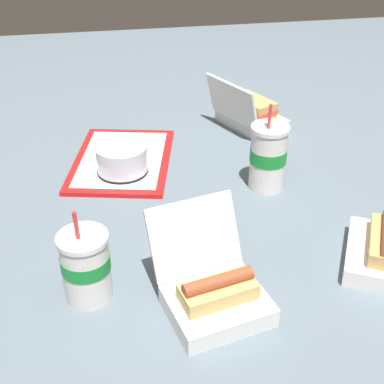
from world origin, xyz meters
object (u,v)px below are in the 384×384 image
cake_container (122,160)px  clamshell_hotdog_front (214,293)px  food_tray (122,160)px  ketchup_cup (120,146)px  clamshell_sandwich_right (250,114)px  soda_cup_corner (268,157)px  soda_cup_front (86,265)px  plastic_fork (154,151)px

cake_container → clamshell_hotdog_front: 0.55m
cake_container → food_tray: bearing=177.4°
clamshell_hotdog_front → ketchup_cup: bearing=-168.6°
ketchup_cup → clamshell_hotdog_front: (0.65, 0.13, 0.01)m
clamshell_sandwich_right → soda_cup_corner: size_ratio=1.13×
food_tray → soda_cup_front: bearing=-10.9°
clamshell_hotdog_front → clamshell_sandwich_right: bearing=159.9°
food_tray → plastic_fork: size_ratio=3.81×
cake_container → plastic_fork: cake_container is taller
soda_cup_front → soda_cup_corner: 0.56m
cake_container → clamshell_sandwich_right: 0.48m
cake_container → soda_cup_front: size_ratio=0.68×
soda_cup_corner → clamshell_hotdog_front: bearing=-28.9°
cake_container → soda_cup_front: bearing=-12.2°
food_tray → clamshell_hotdog_front: clamshell_hotdog_front is taller
plastic_fork → soda_cup_corner: (0.21, 0.26, 0.07)m
soda_cup_corner → plastic_fork: bearing=-129.2°
ketchup_cup → clamshell_hotdog_front: clamshell_hotdog_front is taller
ketchup_cup → clamshell_sandwich_right: size_ratio=0.15×
cake_container → soda_cup_corner: soda_cup_corner is taller
food_tray → soda_cup_corner: size_ratio=1.82×
plastic_fork → soda_cup_corner: 0.35m
cake_container → plastic_fork: size_ratio=1.25×
clamshell_hotdog_front → clamshell_sandwich_right: 0.82m
cake_container → soda_cup_front: 0.46m
cake_container → clamshell_sandwich_right: (-0.24, 0.41, -0.00)m
clamshell_sandwich_right → soda_cup_front: bearing=-36.7°
ketchup_cup → soda_cup_front: size_ratio=0.20×
clamshell_hotdog_front → soda_cup_front: (-0.08, -0.23, 0.03)m
soda_cup_front → ketchup_cup: bearing=170.2°
food_tray → soda_cup_corner: (0.20, 0.36, 0.08)m
food_tray → cake_container: cake_container is taller
clamshell_hotdog_front → soda_cup_corner: 0.47m
cake_container → ketchup_cup: size_ratio=3.43×
ketchup_cup → clamshell_hotdog_front: size_ratio=0.16×
clamshell_sandwich_right → ketchup_cup: bearing=-74.6°
food_tray → soda_cup_corner: soda_cup_corner is taller
ketchup_cup → clamshell_sandwich_right: clamshell_sandwich_right is taller
cake_container → ketchup_cup: cake_container is taller
soda_cup_front → food_tray: bearing=169.1°
clamshell_sandwich_right → plastic_fork: bearing=-66.0°
plastic_fork → soda_cup_front: bearing=-13.2°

